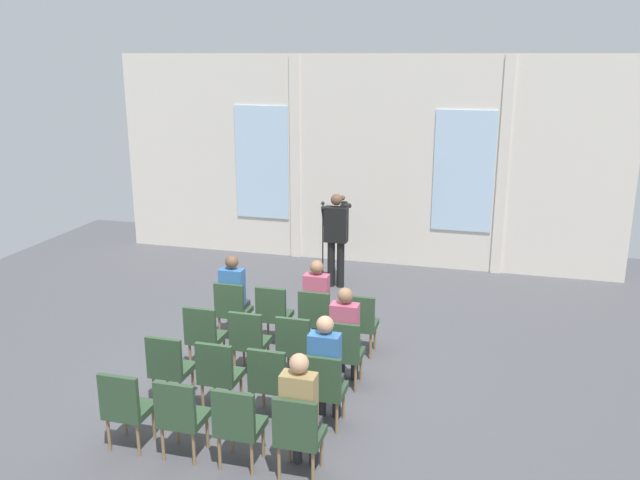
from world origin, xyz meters
TOP-DOWN VIEW (x-y plane):
  - ground_plane at (0.00, 0.00)m, footprint 14.75×14.75m
  - rear_partition at (0.02, 5.67)m, footprint 10.42×0.14m
  - speaker at (-0.07, 4.01)m, footprint 0.51×0.69m
  - mic_stand at (-0.39, 4.26)m, footprint 0.28×0.28m
  - chair_r0_c0 at (-0.98, 1.21)m, footprint 0.46×0.44m
  - audience_r0_c0 at (-0.98, 1.29)m, footprint 0.36×0.39m
  - chair_r0_c1 at (-0.33, 1.21)m, footprint 0.46×0.44m
  - chair_r0_c2 at (0.33, 1.21)m, footprint 0.46×0.44m
  - audience_r0_c2 at (0.33, 1.29)m, footprint 0.36×0.39m
  - chair_r0_c3 at (0.98, 1.21)m, footprint 0.46×0.44m
  - chair_r1_c0 at (-0.98, 0.21)m, footprint 0.46×0.44m
  - chair_r1_c1 at (-0.33, 0.21)m, footprint 0.46×0.44m
  - chair_r1_c2 at (0.33, 0.21)m, footprint 0.46×0.44m
  - chair_r1_c3 at (0.98, 0.21)m, footprint 0.46×0.44m
  - audience_r1_c3 at (0.98, 0.29)m, footprint 0.36×0.39m
  - chair_r2_c0 at (-0.98, -0.79)m, footprint 0.46×0.44m
  - chair_r2_c1 at (-0.33, -0.79)m, footprint 0.46×0.44m
  - chair_r2_c2 at (0.33, -0.79)m, footprint 0.46×0.44m
  - chair_r2_c3 at (0.98, -0.79)m, footprint 0.46×0.44m
  - audience_r2_c3 at (0.98, -0.71)m, footprint 0.36×0.39m
  - chair_r3_c0 at (-0.98, -1.79)m, footprint 0.46×0.44m
  - chair_r3_c1 at (-0.33, -1.79)m, footprint 0.46×0.44m
  - chair_r3_c2 at (0.33, -1.79)m, footprint 0.46×0.44m
  - chair_r3_c3 at (0.98, -1.79)m, footprint 0.46×0.44m
  - audience_r3_c3 at (0.98, -1.72)m, footprint 0.36×0.39m

SIDE VIEW (x-z plane):
  - ground_plane at x=0.00m, z-range 0.00..0.00m
  - mic_stand at x=-0.39m, z-range -0.44..1.11m
  - chair_r0_c0 at x=-0.98m, z-range 0.06..1.00m
  - chair_r0_c1 at x=-0.33m, z-range 0.06..1.00m
  - chair_r0_c2 at x=0.33m, z-range 0.06..1.00m
  - chair_r0_c3 at x=0.98m, z-range 0.06..1.00m
  - chair_r1_c0 at x=-0.98m, z-range 0.06..1.00m
  - chair_r1_c1 at x=-0.33m, z-range 0.06..1.00m
  - chair_r1_c2 at x=0.33m, z-range 0.06..1.00m
  - chair_r1_c3 at x=0.98m, z-range 0.06..1.00m
  - chair_r2_c0 at x=-0.98m, z-range 0.06..1.00m
  - chair_r2_c1 at x=-0.33m, z-range 0.06..1.00m
  - chair_r2_c2 at x=0.33m, z-range 0.06..1.00m
  - chair_r2_c3 at x=0.98m, z-range 0.06..1.00m
  - chair_r3_c0 at x=-0.98m, z-range 0.06..1.00m
  - chair_r3_c1 at x=-0.33m, z-range 0.06..1.00m
  - chair_r3_c2 at x=0.33m, z-range 0.06..1.00m
  - chair_r3_c3 at x=0.98m, z-range 0.06..1.00m
  - audience_r0_c0 at x=-0.98m, z-range 0.07..1.41m
  - audience_r1_c3 at x=0.98m, z-range 0.07..1.44m
  - audience_r0_c2 at x=0.33m, z-range 0.07..1.44m
  - audience_r3_c3 at x=0.98m, z-range 0.07..1.44m
  - audience_r2_c3 at x=0.98m, z-range 0.07..1.45m
  - speaker at x=-0.07m, z-range 0.15..1.91m
  - rear_partition at x=0.02m, z-range -0.01..4.22m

